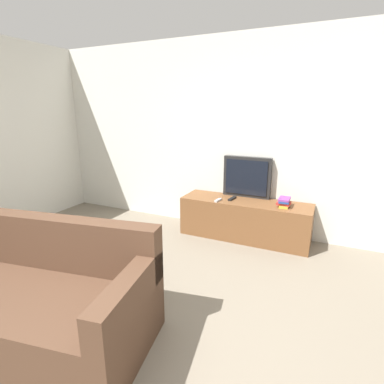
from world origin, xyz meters
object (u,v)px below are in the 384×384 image
object	(u,v)px
book_stack	(284,202)
remote_on_stand	(232,199)
television	(247,177)
couch	(16,298)
remote_secondary	(218,200)
tv_stand	(245,219)

from	to	relation	value
book_stack	remote_on_stand	xyz separation A→B (m)	(-0.66, 0.03, -0.05)
remote_on_stand	book_stack	bearing A→B (deg)	-2.39
television	remote_on_stand	xyz separation A→B (m)	(-0.13, -0.21, -0.26)
couch	remote_on_stand	distance (m)	2.62
remote_on_stand	remote_secondary	bearing A→B (deg)	-134.08
television	book_stack	xyz separation A→B (m)	(0.54, -0.24, -0.22)
tv_stand	couch	distance (m)	2.69
television	couch	xyz separation A→B (m)	(-1.05, -2.66, -0.50)
book_stack	remote_secondary	bearing A→B (deg)	-171.52
couch	television	bearing A→B (deg)	58.41
book_stack	remote_on_stand	world-z (taller)	book_stack
television	remote_secondary	size ratio (longest dim) A/B	4.40
couch	book_stack	world-z (taller)	couch
television	book_stack	distance (m)	0.63
television	book_stack	bearing A→B (deg)	-24.15
television	book_stack	size ratio (longest dim) A/B	2.97
couch	book_stack	bearing A→B (deg)	46.66
couch	book_stack	size ratio (longest dim) A/B	10.34
book_stack	tv_stand	bearing A→B (deg)	175.29
tv_stand	remote_on_stand	bearing A→B (deg)	-175.99
tv_stand	couch	xyz separation A→B (m)	(-1.09, -2.46, 0.03)
television	remote_secondary	xyz separation A→B (m)	(-0.27, -0.36, -0.26)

